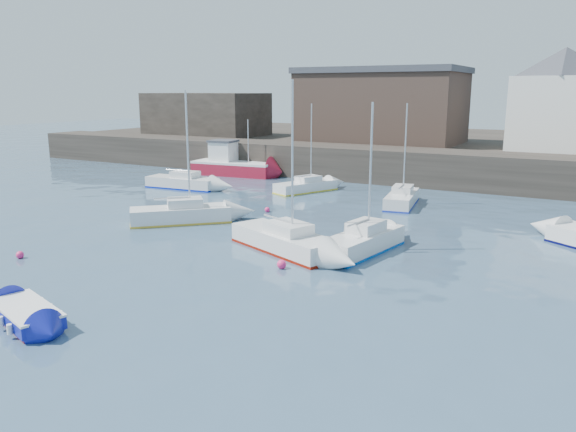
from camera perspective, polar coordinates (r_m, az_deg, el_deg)
The scene contains 17 objects.
water at distance 21.42m, azimuth -15.98°, elevation -10.11°, with size 220.00×220.00×0.00m, color #2D4760.
quay_wall at distance 51.25m, azimuth 12.59°, elevation 4.93°, with size 90.00×5.00×3.00m, color #28231E.
land_strip at distance 68.61m, azimuth 16.91°, elevation 6.49°, with size 90.00×32.00×2.80m, color #28231E.
bldg_east_d at distance 55.38m, azimuth 26.04°, elevation 10.62°, with size 11.14×11.14×8.95m.
warehouse at distance 60.30m, azimuth 9.48°, elevation 11.05°, with size 16.40×10.40×7.60m.
bldg_west at distance 70.03m, azimuth -8.34°, elevation 10.21°, with size 14.00×8.00×5.00m.
blue_dinghy at distance 22.16m, azimuth -25.06°, elevation -9.02°, with size 3.84×2.51×0.67m.
fishing_boat at distance 55.46m, azimuth -5.70°, elevation 5.26°, with size 8.45×3.87×5.42m.
sailboat_a at distance 35.71m, azimuth -10.81°, elevation 0.21°, with size 5.79×5.68×8.00m.
sailboat_b at distance 28.95m, azimuth -0.34°, elevation -2.47°, with size 7.01×4.57×8.62m.
sailboat_c at distance 28.93m, azimuth 7.62°, elevation -2.56°, with size 2.75×5.96×7.55m.
sailboat_e at distance 48.40m, azimuth -10.64°, elevation 3.41°, with size 6.46×2.54×8.13m.
sailboat_f at distance 41.25m, azimuth 11.49°, elevation 1.77°, with size 2.65×5.78×7.24m.
sailboat_h at distance 46.03m, azimuth 1.85°, elevation 3.07°, with size 3.81×5.76×7.09m.
buoy_near at distance 30.79m, azimuth -25.54°, elevation -3.90°, with size 0.38×0.38×0.38m, color #F92A71.
buoy_mid at distance 26.24m, azimuth -0.65°, elevation -5.35°, with size 0.44×0.44×0.44m, color #F92A71.
buoy_far at distance 38.32m, azimuth -2.12°, elevation 0.42°, with size 0.36×0.36×0.36m, color #F92A71.
Camera 1 is at (14.25, -13.78, 8.10)m, focal length 35.00 mm.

